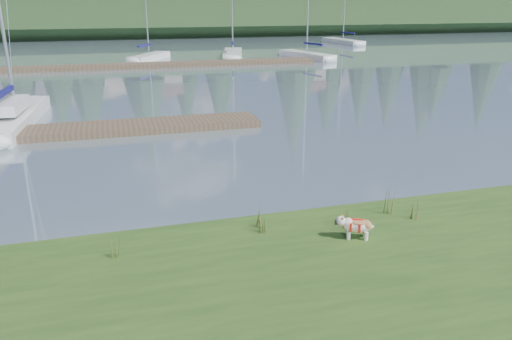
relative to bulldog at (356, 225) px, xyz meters
name	(u,v)px	position (x,y,z in m)	size (l,w,h in m)	color
ground	(136,68)	(-2.74, 33.23, -0.65)	(200.00, 200.00, 0.00)	slate
ridge	(119,18)	(-2.74, 76.23, 1.85)	(200.00, 20.00, 5.00)	#1D3218
bulldog	(356,225)	(0.00, 0.00, 0.00)	(0.81, 0.53, 0.48)	silver
sailboat_main	(16,113)	(-8.94, 15.26, -0.23)	(2.37, 8.90, 12.66)	silver
dock_near	(64,131)	(-6.74, 12.23, -0.50)	(16.00, 2.00, 0.30)	#4C3D2C
dock_far	(161,65)	(-0.74, 33.23, -0.50)	(26.00, 2.20, 0.30)	#4C3D2C
sailboat_bg_2	(152,56)	(-0.94, 38.55, -0.32)	(4.66, 6.64, 10.49)	silver
sailboat_bg_3	(233,53)	(6.87, 39.46, -0.33)	(3.73, 8.64, 12.42)	silver
sailboat_bg_4	(302,54)	(12.82, 36.25, -0.32)	(3.55, 7.85, 11.42)	silver
sailboat_bg_5	(340,41)	(23.38, 50.52, -0.33)	(2.54, 8.77, 12.28)	silver
weed_0	(263,221)	(-1.83, 0.80, -0.03)	(0.17, 0.14, 0.63)	#475B23
weed_1	(262,217)	(-1.74, 1.12, -0.10)	(0.17, 0.14, 0.48)	#475B23
weed_2	(389,202)	(1.33, 0.93, 0.00)	(0.17, 0.14, 0.71)	#475B23
weed_3	(115,246)	(-4.94, 0.55, -0.06)	(0.17, 0.14, 0.57)	#475B23
weed_4	(348,216)	(0.16, 0.69, -0.11)	(0.17, 0.14, 0.45)	#475B23
weed_5	(415,208)	(1.76, 0.53, -0.03)	(0.17, 0.14, 0.63)	#475B23
mud_lip	(215,233)	(-2.74, 1.63, -0.58)	(60.00, 0.50, 0.14)	#33281C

